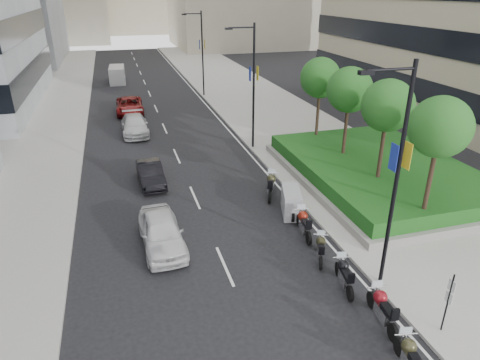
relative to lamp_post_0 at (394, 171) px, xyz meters
name	(u,v)px	position (x,y,z in m)	size (l,w,h in m)	color
ground	(292,321)	(-4.14, -1.00, -5.07)	(160.00, 160.00, 0.00)	black
sidewalk_right	(261,105)	(4.86, 29.00, -4.99)	(10.00, 100.00, 0.15)	#9E9B93
sidewalk_left	(41,121)	(-16.14, 29.00, -4.99)	(8.00, 100.00, 0.15)	#9E9B93
lane_edge	(210,110)	(-0.44, 29.00, -5.06)	(0.12, 100.00, 0.01)	silver
lane_centre	(158,114)	(-5.64, 29.00, -5.06)	(0.12, 100.00, 0.01)	silver
planter	(379,176)	(5.86, 9.00, -4.72)	(10.00, 14.00, 0.40)	gray
hedge	(380,167)	(5.86, 9.00, -4.12)	(9.40, 13.40, 0.80)	#1A4714
tree_0	(440,128)	(4.36, 3.00, 0.36)	(2.80, 2.80, 6.30)	#332319
tree_1	(388,106)	(4.36, 7.00, 0.36)	(2.80, 2.80, 6.30)	#332319
tree_2	(350,90)	(4.36, 11.00, 0.36)	(2.80, 2.80, 6.30)	#332319
tree_3	(320,78)	(4.36, 15.00, 0.36)	(2.80, 2.80, 6.30)	#332319
lamp_post_0	(394,171)	(0.00, 0.00, 0.00)	(2.34, 0.45, 9.00)	black
lamp_post_1	(252,81)	(0.00, 17.00, 0.00)	(2.34, 0.45, 9.00)	black
lamp_post_2	(201,50)	(0.00, 35.00, 0.00)	(2.34, 0.45, 9.00)	black
parking_sign	(448,300)	(0.66, -3.00, -3.61)	(0.06, 0.32, 2.50)	black
motorcycle_0	(411,359)	(-1.51, -4.16, -4.46)	(0.77, 2.25, 1.13)	black
motorcycle_1	(382,308)	(-1.06, -1.93, -4.44)	(0.79, 2.36, 1.18)	black
motorcycle_2	(344,275)	(-1.37, 0.27, -4.48)	(0.76, 2.19, 1.10)	black
motorcycle_3	(321,249)	(-1.41, 2.33, -4.53)	(0.98, 1.88, 1.00)	black
motorcycle_4	(304,223)	(-1.28, 4.44, -4.44)	(0.78, 2.33, 1.16)	black
motorcycle_5	(291,202)	(-1.03, 6.65, -4.39)	(1.51, 2.40, 1.36)	black
motorcycle_6	(271,185)	(-1.33, 9.00, -4.41)	(1.19, 2.31, 1.22)	black
car_a	(162,232)	(-8.06, 5.31, -4.28)	(1.86, 4.62, 1.58)	silver
car_b	(151,174)	(-7.87, 12.67, -4.40)	(1.41, 4.04, 1.33)	black
car_c	(135,125)	(-8.16, 23.19, -4.32)	(2.08, 5.11, 1.48)	#B8B8BA
car_d	(130,106)	(-8.23, 29.89, -4.31)	(2.49, 5.41, 1.50)	maroon
delivery_van	(117,75)	(-8.94, 45.42, -4.13)	(2.07, 4.89, 2.01)	#B2B2B4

